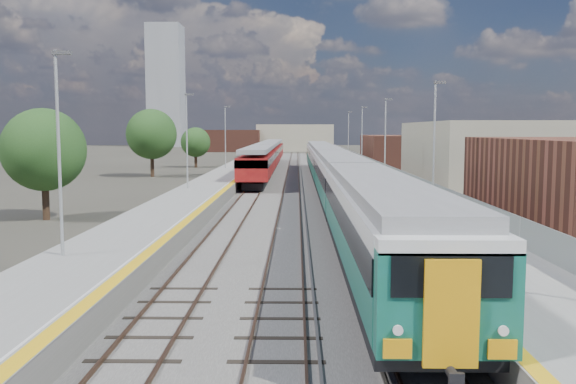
{
  "coord_description": "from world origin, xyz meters",
  "views": [
    {
      "loc": [
        -1.51,
        -14.13,
        5.67
      ],
      "look_at": [
        -2.0,
        19.69,
        2.2
      ],
      "focal_mm": 38.0,
      "sensor_mm": 36.0,
      "label": 1
    }
  ],
  "objects": [
    {
      "name": "tree_c",
      "position": [
        -16.67,
        77.0,
        3.78
      ],
      "size": [
        4.43,
        4.43,
        6.01
      ],
      "color": "#382619",
      "rests_on": "ground"
    },
    {
      "name": "tree_b",
      "position": [
        -18.91,
        58.79,
        5.12
      ],
      "size": [
        6.0,
        6.0,
        8.13
      ],
      "color": "#382619",
      "rests_on": "ground"
    },
    {
      "name": "green_train",
      "position": [
        1.5,
        38.62,
        2.29
      ],
      "size": [
        2.96,
        82.24,
        3.25
      ],
      "color": "black",
      "rests_on": "ground"
    },
    {
      "name": "tracks",
      "position": [
        -1.65,
        54.18,
        0.11
      ],
      "size": [
        8.96,
        160.0,
        0.17
      ],
      "color": "#4C3323",
      "rests_on": "ground"
    },
    {
      "name": "ground",
      "position": [
        0.0,
        50.0,
        0.0
      ],
      "size": [
        320.0,
        320.0,
        0.0
      ],
      "primitive_type": "plane",
      "color": "#47443A",
      "rests_on": "ground"
    },
    {
      "name": "buildings",
      "position": [
        -18.12,
        138.6,
        10.7
      ],
      "size": [
        72.0,
        185.5,
        40.0
      ],
      "color": "brown",
      "rests_on": "ground"
    },
    {
      "name": "platform_left",
      "position": [
        -9.05,
        52.49,
        0.52
      ],
      "size": [
        4.3,
        155.0,
        8.52
      ],
      "color": "slate",
      "rests_on": "ground"
    },
    {
      "name": "red_train",
      "position": [
        -5.5,
        68.94,
        2.22
      ],
      "size": [
        2.97,
        60.23,
        3.75
      ],
      "color": "black",
      "rests_on": "ground"
    },
    {
      "name": "platform_right",
      "position": [
        5.28,
        52.49,
        0.54
      ],
      "size": [
        4.7,
        155.0,
        8.52
      ],
      "color": "slate",
      "rests_on": "ground"
    },
    {
      "name": "tree_d",
      "position": [
        24.2,
        67.9,
        4.35
      ],
      "size": [
        5.1,
        5.1,
        6.91
      ],
      "color": "#382619",
      "rests_on": "ground"
    },
    {
      "name": "ballast_bed",
      "position": [
        -2.25,
        52.5,
        0.03
      ],
      "size": [
        10.5,
        155.0,
        0.06
      ],
      "primitive_type": "cube",
      "color": "#565451",
      "rests_on": "ground"
    },
    {
      "name": "tree_a",
      "position": [
        -17.29,
        23.66,
        4.41
      ],
      "size": [
        5.17,
        5.17,
        7.01
      ],
      "color": "#382619",
      "rests_on": "ground"
    }
  ]
}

